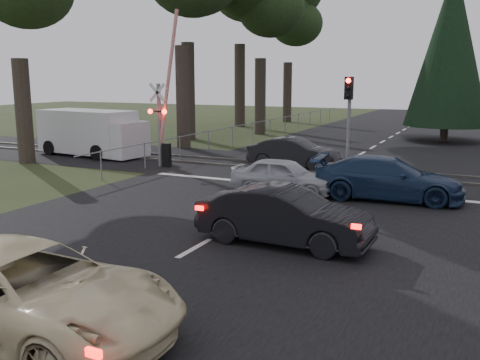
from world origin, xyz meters
The scene contains 17 objects.
ground centered at (0.00, 0.00, 0.00)m, with size 120.00×120.00×0.00m, color #2A3618.
road centered at (0.00, 10.00, 0.01)m, with size 14.00×100.00×0.01m, color black.
rail_corridor centered at (0.00, 12.00, 0.01)m, with size 120.00×8.00×0.01m, color black.
stop_line centered at (0.00, 8.20, 0.01)m, with size 13.00×0.35×0.00m, color silver.
rail_near centered at (0.00, 11.20, 0.05)m, with size 120.00×0.12×0.10m, color #59544C.
rail_far centered at (0.00, 12.80, 0.05)m, with size 120.00×0.12×0.10m, color #59544C.
crossing_signal centered at (-7.27, 9.79, 2.06)m, with size 1.62×0.38×6.96m.
traffic_signal_center centered at (1.00, 10.68, 2.81)m, with size 0.32×0.48×4.10m.
euc_tree_e centered at (-11.00, 36.00, 9.51)m, with size 6.00×6.00×13.20m.
conifer_tree centered at (3.50, 26.00, 5.99)m, with size 5.20×5.20×11.00m.
fence_left centered at (-7.80, 22.50, 0.00)m, with size 0.10×36.00×1.20m, color slate, non-canonical shape.
cream_coupe centered at (-0.20, -4.99, 0.74)m, with size 2.44×5.29×1.47m, color beige.
dark_hatchback centered at (1.84, 1.25, 0.71)m, with size 1.51×4.32×1.42m, color black.
silver_car centered at (-0.26, 6.73, 0.64)m, with size 1.50×3.74×1.27m, color #A9ACB2.
blue_sedan centered at (3.24, 7.40, 0.72)m, with size 2.02×4.97×1.44m, color #182948.
dark_car_far centered at (-1.78, 12.09, 0.68)m, with size 1.44×4.14×1.37m, color black.
white_van centered at (-12.58, 11.23, 1.20)m, with size 6.28×2.83×2.38m.
Camera 1 is at (6.30, -10.74, 4.09)m, focal length 40.00 mm.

